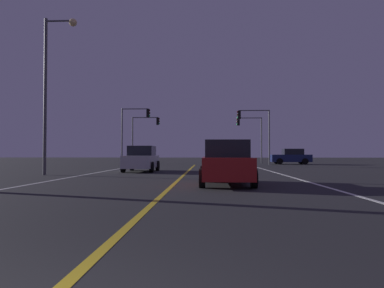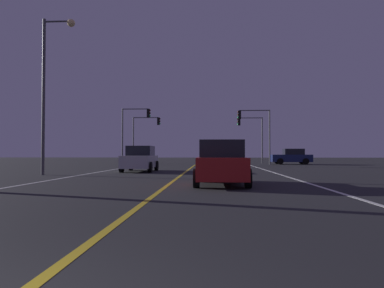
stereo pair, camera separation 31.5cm
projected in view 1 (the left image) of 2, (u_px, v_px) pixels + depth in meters
The scene contains 11 objects.
lane_edge_right at pixel (300, 180), 16.73m from camera, with size 0.16×42.21×0.01m, color silver.
lane_edge_left at pixel (61, 179), 17.20m from camera, with size 0.16×42.21×0.01m, color silver.
lane_center_divider at pixel (179, 179), 16.97m from camera, with size 0.16×42.21×0.01m, color gold.
car_oncoming at pixel (142, 159), 24.29m from camera, with size 2.02×4.30×1.70m.
car_crossing_side at pixel (291, 157), 40.09m from camera, with size 4.30×2.02×1.70m.
car_lead_same_lane at pixel (226, 163), 14.04m from camera, with size 2.02×4.30×1.70m.
traffic_light_near_right at pixel (254, 124), 38.39m from camera, with size 3.45×0.36×5.76m.
traffic_light_near_left at pixel (135, 123), 38.93m from camera, with size 3.11×0.36×5.99m.
traffic_light_far_right at pixel (250, 129), 43.87m from camera, with size 3.07×0.36×5.51m.
traffic_light_far_left at pixel (145, 129), 44.41m from camera, with size 3.40×0.36×5.61m.
street_lamp_left_mid at pixel (52, 77), 20.45m from camera, with size 1.86×0.44×8.80m.
Camera 1 is at (1.32, -1.86, 1.22)m, focal length 34.21 mm.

